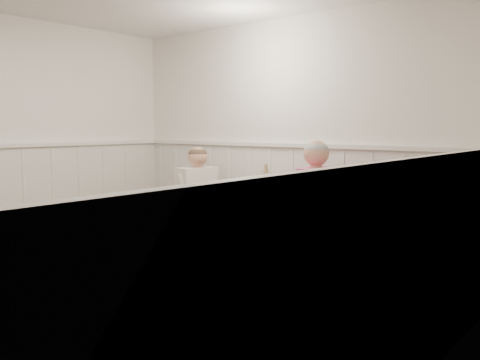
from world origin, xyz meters
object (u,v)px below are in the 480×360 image
Objects in this scene: chair_right at (320,237)px; beer_bottle at (241,189)px; man_in_pink at (314,230)px; grass_vase at (264,183)px; chair_left at (194,221)px; dining_table at (253,214)px; diner_cream at (199,216)px.

beer_bottle is at bearing 166.46° from chair_right.
grass_vase is (-0.79, 0.30, 0.34)m from man_in_pink.
chair_left is at bearing -159.68° from grass_vase.
chair_right is at bearing -17.45° from grass_vase.
chair_right is (0.78, -0.02, -0.12)m from dining_table.
chair_right reaches higher than dining_table.
dining_table is 2.18× the size of grass_vase.
grass_vase is at bearing 20.32° from chair_left.
chair_right is 0.68× the size of man_in_pink.
grass_vase is at bearing 159.05° from man_in_pink.
chair_right is at bearing -13.54° from beer_bottle.
grass_vase reaches higher than dining_table.
chair_right is 2.41× the size of grass_vase.
grass_vase is (0.67, 0.27, 0.38)m from diner_cream.
dining_table is at bearing 175.22° from man_in_pink.
dining_table is 0.81m from chair_left.
chair_right is 4.50× the size of beer_bottle.
chair_right is 0.09m from man_in_pink.
grass_vase is (0.74, 0.27, 0.45)m from chair_left.
chair_right is at bearing 0.54° from diner_cream.
chair_right is 1.50m from diner_cream.
beer_bottle is 0.54× the size of grass_vase.
beer_bottle is at bearing 33.73° from chair_left.
diner_cream is at bearing -141.08° from beer_bottle.
man_in_pink is (0.74, -0.06, -0.05)m from dining_table.
dining_table is 0.37m from grass_vase.
beer_bottle is at bearing 177.47° from grass_vase.
chair_left is 0.67× the size of diner_cream.
grass_vase reaches higher than chair_right.
beer_bottle is 0.32m from grass_vase.
dining_table is 0.66× the size of diner_cream.
beer_bottle is at bearing 38.92° from diner_cream.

